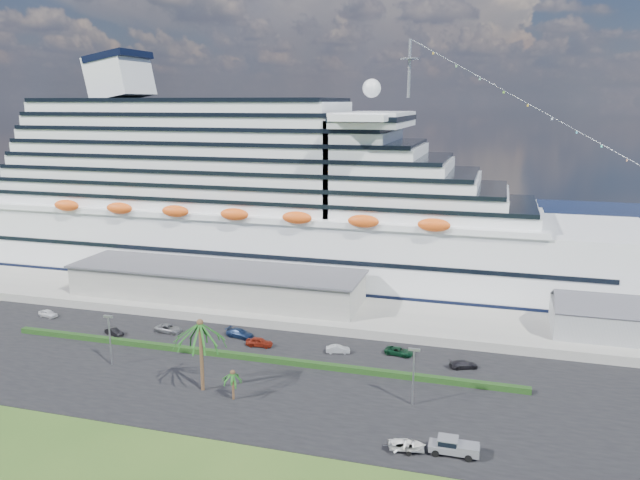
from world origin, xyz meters
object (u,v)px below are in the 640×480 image
(parked_car_3, at_px, (240,333))
(boat_trailer, at_px, (407,445))
(pickup_truck, at_px, (453,446))
(cruise_ship, at_px, (271,208))

(parked_car_3, relative_size, boat_trailer, 0.99)
(parked_car_3, bearing_deg, boat_trailer, -117.54)
(boat_trailer, bearing_deg, parked_car_3, 139.74)
(pickup_truck, distance_m, boat_trailer, 5.44)
(cruise_ship, bearing_deg, boat_trailer, -58.05)
(pickup_truck, height_order, boat_trailer, pickup_truck)
(parked_car_3, height_order, boat_trailer, parked_car_3)
(cruise_ship, distance_m, pickup_truck, 84.00)
(parked_car_3, distance_m, boat_trailer, 44.63)
(parked_car_3, relative_size, pickup_truck, 0.89)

